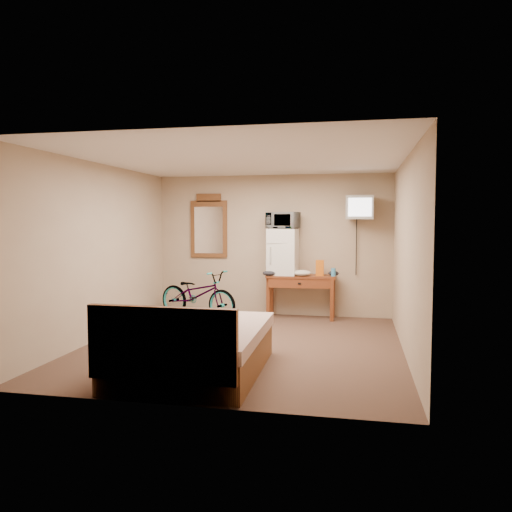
# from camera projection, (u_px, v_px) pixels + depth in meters

# --- Properties ---
(room) EXTENTS (4.60, 4.64, 2.50)m
(room) POSITION_uv_depth(u_px,v_px,m) (244.00, 253.00, 6.69)
(room) COLOR #3E2B1F
(room) RESTS_ON ground
(desk) EXTENTS (1.21, 0.51, 0.75)m
(desk) POSITION_uv_depth(u_px,v_px,m) (301.00, 283.00, 8.59)
(desk) COLOR brown
(desk) RESTS_ON floor
(mini_fridge) EXTENTS (0.51, 0.49, 0.80)m
(mini_fridge) POSITION_uv_depth(u_px,v_px,m) (283.00, 252.00, 8.65)
(mini_fridge) COLOR silver
(mini_fridge) RESTS_ON desk
(microwave) EXTENTS (0.59, 0.47, 0.29)m
(microwave) POSITION_uv_depth(u_px,v_px,m) (283.00, 220.00, 8.62)
(microwave) COLOR silver
(microwave) RESTS_ON mini_fridge
(snack_bag) EXTENTS (0.14, 0.08, 0.27)m
(snack_bag) POSITION_uv_depth(u_px,v_px,m) (320.00, 268.00, 8.50)
(snack_bag) COLOR #CB5F12
(snack_bag) RESTS_ON desk
(blue_cup) EXTENTS (0.08, 0.08, 0.14)m
(blue_cup) POSITION_uv_depth(u_px,v_px,m) (333.00, 272.00, 8.43)
(blue_cup) COLOR #3889BE
(blue_cup) RESTS_ON desk
(cloth_cream) EXTENTS (0.33, 0.26, 0.10)m
(cloth_cream) POSITION_uv_depth(u_px,v_px,m) (301.00, 273.00, 8.48)
(cloth_cream) COLOR beige
(cloth_cream) RESTS_ON desk
(cloth_dark_a) EXTENTS (0.23, 0.17, 0.09)m
(cloth_dark_a) POSITION_uv_depth(u_px,v_px,m) (269.00, 273.00, 8.52)
(cloth_dark_a) COLOR black
(cloth_dark_a) RESTS_ON desk
(cloth_dark_b) EXTENTS (0.18, 0.15, 0.08)m
(cloth_dark_b) POSITION_uv_depth(u_px,v_px,m) (334.00, 273.00, 8.51)
(cloth_dark_b) COLOR black
(cloth_dark_b) RESTS_ON desk
(crt_television) EXTENTS (0.46, 0.57, 0.39)m
(crt_television) POSITION_uv_depth(u_px,v_px,m) (360.00, 208.00, 8.32)
(crt_television) COLOR black
(crt_television) RESTS_ON room
(wall_mirror) EXTENTS (0.68, 0.04, 1.16)m
(wall_mirror) POSITION_uv_depth(u_px,v_px,m) (209.00, 227.00, 9.13)
(wall_mirror) COLOR brown
(wall_mirror) RESTS_ON room
(bicycle) EXTENTS (1.69, 1.09, 0.84)m
(bicycle) POSITION_uv_depth(u_px,v_px,m) (198.00, 294.00, 8.61)
(bicycle) COLOR black
(bicycle) RESTS_ON floor
(bed) EXTENTS (1.52, 1.99, 0.90)m
(bed) POSITION_uv_depth(u_px,v_px,m) (193.00, 348.00, 5.47)
(bed) COLOR brown
(bed) RESTS_ON floor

